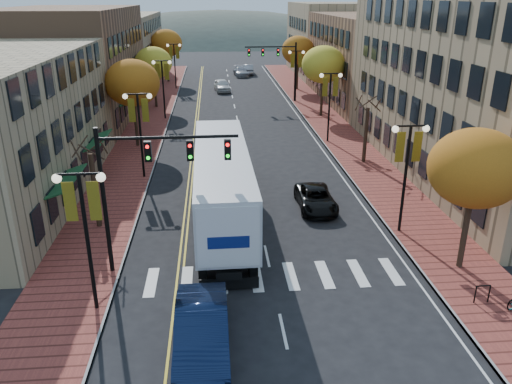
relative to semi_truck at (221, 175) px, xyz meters
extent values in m
plane|color=black|center=(2.10, -9.15, -2.56)|extent=(200.00, 200.00, 0.00)
cube|color=brown|center=(-6.90, 23.35, -2.48)|extent=(4.00, 85.00, 0.15)
cube|color=brown|center=(11.10, 23.35, -2.48)|extent=(4.00, 85.00, 0.15)
cube|color=brown|center=(-14.90, 26.85, 2.94)|extent=(12.00, 24.00, 11.00)
cube|color=#9E8966|center=(-14.90, 51.85, 2.19)|extent=(12.00, 26.00, 9.50)
cube|color=brown|center=(20.60, 32.85, 2.44)|extent=(15.00, 24.00, 10.00)
cube|color=#9E8966|center=(20.60, 54.85, 2.94)|extent=(15.00, 20.00, 11.00)
cylinder|color=#382619|center=(-6.90, -1.15, -0.31)|extent=(0.28, 0.28, 4.20)
cylinder|color=#382619|center=(-6.90, 14.85, 0.04)|extent=(0.28, 0.28, 4.90)
ellipsoid|color=#C26916|center=(-6.90, 14.85, 2.90)|extent=(4.48, 4.48, 3.81)
cylinder|color=#382619|center=(-6.90, 30.85, -0.13)|extent=(0.28, 0.28, 4.55)
ellipsoid|color=yellow|center=(-6.90, 30.85, 2.51)|extent=(4.16, 4.16, 3.54)
cylinder|color=#382619|center=(-6.90, 48.85, 0.11)|extent=(0.28, 0.28, 5.04)
ellipsoid|color=#C26916|center=(-6.90, 48.85, 3.06)|extent=(4.61, 4.61, 3.92)
cylinder|color=#382619|center=(11.10, -7.15, -0.13)|extent=(0.28, 0.28, 4.55)
ellipsoid|color=#C26916|center=(11.10, -7.15, 2.51)|extent=(4.16, 4.16, 3.54)
cylinder|color=#382619|center=(11.10, 8.85, -0.31)|extent=(0.28, 0.28, 4.20)
cylinder|color=#382619|center=(11.10, 24.85, 0.04)|extent=(0.28, 0.28, 4.90)
ellipsoid|color=yellow|center=(11.10, 24.85, 2.90)|extent=(4.48, 4.48, 3.81)
cylinder|color=#382619|center=(11.10, 40.85, -0.03)|extent=(0.28, 0.28, 4.76)
ellipsoid|color=#C26916|center=(11.10, 40.85, 2.75)|extent=(4.35, 4.35, 3.70)
cylinder|color=black|center=(-5.40, -9.15, 0.44)|extent=(0.16, 0.16, 6.00)
cylinder|color=black|center=(-5.40, -9.15, 3.44)|extent=(1.60, 0.10, 0.10)
sphere|color=#FFF2CC|center=(-6.20, -9.15, 3.29)|extent=(0.36, 0.36, 0.36)
sphere|color=#FFF2CC|center=(-4.60, -9.15, 3.29)|extent=(0.36, 0.36, 0.36)
cube|color=gold|center=(-5.85, -9.15, 2.34)|extent=(0.45, 0.03, 1.60)
cube|color=gold|center=(-4.95, -9.15, 2.34)|extent=(0.45, 0.03, 1.60)
cylinder|color=black|center=(-5.40, 6.85, 0.44)|extent=(0.16, 0.16, 6.00)
cylinder|color=black|center=(-5.40, 6.85, 3.44)|extent=(1.60, 0.10, 0.10)
sphere|color=#FFF2CC|center=(-6.20, 6.85, 3.29)|extent=(0.36, 0.36, 0.36)
sphere|color=#FFF2CC|center=(-4.60, 6.85, 3.29)|extent=(0.36, 0.36, 0.36)
cube|color=gold|center=(-5.85, 6.85, 2.34)|extent=(0.45, 0.03, 1.60)
cube|color=gold|center=(-4.95, 6.85, 2.34)|extent=(0.45, 0.03, 1.60)
cylinder|color=black|center=(-5.40, 24.85, 0.44)|extent=(0.16, 0.16, 6.00)
cylinder|color=black|center=(-5.40, 24.85, 3.44)|extent=(1.60, 0.10, 0.10)
sphere|color=#FFF2CC|center=(-6.20, 24.85, 3.29)|extent=(0.36, 0.36, 0.36)
sphere|color=#FFF2CC|center=(-4.60, 24.85, 3.29)|extent=(0.36, 0.36, 0.36)
cube|color=gold|center=(-5.85, 24.85, 2.34)|extent=(0.45, 0.03, 1.60)
cube|color=gold|center=(-4.95, 24.85, 2.34)|extent=(0.45, 0.03, 1.60)
cylinder|color=black|center=(-5.40, 42.85, 0.44)|extent=(0.16, 0.16, 6.00)
cylinder|color=black|center=(-5.40, 42.85, 3.44)|extent=(1.60, 0.10, 0.10)
sphere|color=#FFF2CC|center=(-6.20, 42.85, 3.29)|extent=(0.36, 0.36, 0.36)
sphere|color=#FFF2CC|center=(-4.60, 42.85, 3.29)|extent=(0.36, 0.36, 0.36)
cube|color=gold|center=(-5.85, 42.85, 2.34)|extent=(0.45, 0.03, 1.60)
cube|color=gold|center=(-4.95, 42.85, 2.34)|extent=(0.45, 0.03, 1.60)
cylinder|color=black|center=(9.60, -3.15, 0.44)|extent=(0.16, 0.16, 6.00)
cylinder|color=black|center=(9.60, -3.15, 3.44)|extent=(1.60, 0.10, 0.10)
sphere|color=#FFF2CC|center=(8.80, -3.15, 3.29)|extent=(0.36, 0.36, 0.36)
sphere|color=#FFF2CC|center=(10.40, -3.15, 3.29)|extent=(0.36, 0.36, 0.36)
cube|color=gold|center=(9.15, -3.15, 2.34)|extent=(0.45, 0.03, 1.60)
cube|color=gold|center=(10.05, -3.15, 2.34)|extent=(0.45, 0.03, 1.60)
cylinder|color=black|center=(9.60, 14.85, 0.44)|extent=(0.16, 0.16, 6.00)
cylinder|color=black|center=(9.60, 14.85, 3.44)|extent=(1.60, 0.10, 0.10)
sphere|color=#FFF2CC|center=(8.80, 14.85, 3.29)|extent=(0.36, 0.36, 0.36)
sphere|color=#FFF2CC|center=(10.40, 14.85, 3.29)|extent=(0.36, 0.36, 0.36)
cube|color=gold|center=(9.15, 14.85, 2.34)|extent=(0.45, 0.03, 1.60)
cube|color=gold|center=(10.05, 14.85, 2.34)|extent=(0.45, 0.03, 1.60)
cylinder|color=black|center=(9.60, 32.85, 0.44)|extent=(0.16, 0.16, 6.00)
cylinder|color=black|center=(9.60, 32.85, 3.44)|extent=(1.60, 0.10, 0.10)
sphere|color=#FFF2CC|center=(8.80, 32.85, 3.29)|extent=(0.36, 0.36, 0.36)
sphere|color=#FFF2CC|center=(10.40, 32.85, 3.29)|extent=(0.36, 0.36, 0.36)
cube|color=gold|center=(9.15, 32.85, 2.34)|extent=(0.45, 0.03, 1.60)
cube|color=gold|center=(10.05, 32.85, 2.34)|extent=(0.45, 0.03, 1.60)
cylinder|color=black|center=(-5.30, -6.15, 0.94)|extent=(0.20, 0.20, 7.00)
cylinder|color=black|center=(-2.30, -6.15, 3.94)|extent=(6.00, 0.14, 0.14)
cube|color=black|center=(-3.20, -6.15, 3.34)|extent=(0.30, 0.25, 0.90)
sphere|color=#FF0C0C|center=(-3.20, -6.29, 3.59)|extent=(0.16, 0.16, 0.16)
cube|color=black|center=(-1.40, -6.15, 3.34)|extent=(0.30, 0.25, 0.90)
sphere|color=#FF0C0C|center=(-1.40, -6.29, 3.59)|extent=(0.16, 0.16, 0.16)
cube|color=black|center=(0.22, -6.15, 3.34)|extent=(0.30, 0.25, 0.90)
sphere|color=#FF0C0C|center=(0.22, -6.29, 3.59)|extent=(0.16, 0.16, 0.16)
cylinder|color=black|center=(9.50, 32.85, 0.94)|extent=(0.20, 0.20, 7.00)
cylinder|color=black|center=(6.50, 32.85, 3.94)|extent=(6.00, 0.14, 0.14)
cube|color=black|center=(7.40, 32.85, 3.34)|extent=(0.30, 0.25, 0.90)
sphere|color=#FF0C0C|center=(7.40, 32.71, 3.59)|extent=(0.16, 0.16, 0.16)
cube|color=black|center=(5.60, 32.85, 3.34)|extent=(0.30, 0.25, 0.90)
sphere|color=#FF0C0C|center=(5.60, 32.71, 3.59)|extent=(0.16, 0.16, 0.16)
cube|color=black|center=(3.98, 32.85, 3.34)|extent=(0.30, 0.25, 0.90)
sphere|color=#FF0C0C|center=(3.98, 32.71, 3.59)|extent=(0.16, 0.16, 0.16)
cube|color=black|center=(0.02, -1.40, -1.63)|extent=(1.28, 14.23, 0.38)
cube|color=silver|center=(0.02, -1.40, 0.29)|extent=(3.03, 14.25, 3.06)
cube|color=black|center=(-0.10, 7.35, -0.75)|extent=(2.78, 3.32, 2.73)
cylinder|color=black|center=(-1.05, -7.10, -2.01)|extent=(0.40, 1.10, 1.09)
cylinder|color=black|center=(1.24, -7.07, -2.01)|extent=(0.40, 1.10, 1.09)
cylinder|color=black|center=(-1.07, -5.79, -2.01)|extent=(0.40, 1.10, 1.09)
cylinder|color=black|center=(1.23, -5.76, -2.01)|extent=(0.40, 1.10, 1.09)
cylinder|color=black|center=(-1.23, 6.02, -2.01)|extent=(0.40, 1.10, 1.09)
cylinder|color=black|center=(1.07, 6.05, -2.01)|extent=(0.40, 1.10, 1.09)
cylinder|color=black|center=(-1.26, 8.42, -2.01)|extent=(0.40, 1.10, 1.09)
cylinder|color=black|center=(1.03, 8.46, -2.01)|extent=(0.40, 1.10, 1.09)
imported|color=#0C1632|center=(-1.00, -12.11, -1.66)|extent=(1.95, 5.46, 1.79)
imported|color=black|center=(5.69, 0.56, -1.91)|extent=(2.16, 4.63, 1.28)
imported|color=silver|center=(0.90, 40.67, -1.75)|extent=(2.41, 4.90, 1.61)
imported|color=#97969D|center=(4.21, 53.99, -1.83)|extent=(2.47, 5.17, 1.45)
imported|color=#95959C|center=(5.47, 55.75, -1.77)|extent=(1.91, 4.87, 1.58)
camera|label=1|loc=(-0.32, -27.03, 9.63)|focal=35.00mm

